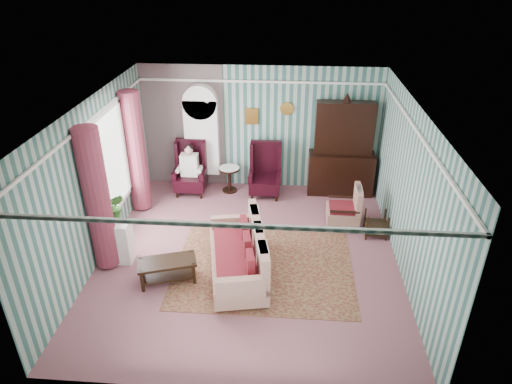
# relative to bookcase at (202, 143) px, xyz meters

# --- Properties ---
(floor) EXTENTS (6.00, 6.00, 0.00)m
(floor) POSITION_rel_bookcase_xyz_m (1.35, -2.84, -1.12)
(floor) COLOR #985861
(floor) RESTS_ON ground
(room_shell) EXTENTS (5.53, 6.02, 2.91)m
(room_shell) POSITION_rel_bookcase_xyz_m (0.73, -2.66, 0.89)
(room_shell) COLOR #39685E
(room_shell) RESTS_ON ground
(bookcase) EXTENTS (0.80, 0.28, 2.24)m
(bookcase) POSITION_rel_bookcase_xyz_m (0.00, 0.00, 0.00)
(bookcase) COLOR silver
(bookcase) RESTS_ON floor
(dresser_hutch) EXTENTS (1.50, 0.56, 2.36)m
(dresser_hutch) POSITION_rel_bookcase_xyz_m (3.25, -0.12, 0.06)
(dresser_hutch) COLOR black
(dresser_hutch) RESTS_ON floor
(wingback_left) EXTENTS (0.76, 0.80, 1.25)m
(wingback_left) POSITION_rel_bookcase_xyz_m (-0.25, -0.39, -0.50)
(wingback_left) COLOR black
(wingback_left) RESTS_ON floor
(wingback_right) EXTENTS (0.76, 0.80, 1.25)m
(wingback_right) POSITION_rel_bookcase_xyz_m (1.50, -0.39, -0.50)
(wingback_right) COLOR black
(wingback_right) RESTS_ON floor
(seated_woman) EXTENTS (0.44, 0.40, 1.18)m
(seated_woman) POSITION_rel_bookcase_xyz_m (-0.25, -0.39, -0.53)
(seated_woman) COLOR white
(seated_woman) RESTS_ON floor
(round_side_table) EXTENTS (0.50, 0.50, 0.60)m
(round_side_table) POSITION_rel_bookcase_xyz_m (0.65, -0.24, -0.82)
(round_side_table) COLOR black
(round_side_table) RESTS_ON floor
(nest_table) EXTENTS (0.45, 0.38, 0.54)m
(nest_table) POSITION_rel_bookcase_xyz_m (3.82, -1.94, -0.85)
(nest_table) COLOR black
(nest_table) RESTS_ON floor
(plant_stand) EXTENTS (0.55, 0.35, 0.80)m
(plant_stand) POSITION_rel_bookcase_xyz_m (-1.05, -3.14, -0.72)
(plant_stand) COLOR white
(plant_stand) RESTS_ON floor
(rug) EXTENTS (3.20, 2.60, 0.01)m
(rug) POSITION_rel_bookcase_xyz_m (1.65, -3.14, -1.11)
(rug) COLOR #4A1A18
(rug) RESTS_ON floor
(sofa) EXTENTS (1.29, 2.14, 0.94)m
(sofa) POSITION_rel_bookcase_xyz_m (1.19, -3.43, -0.65)
(sofa) COLOR #B3A88B
(sofa) RESTS_ON floor
(floral_armchair) EXTENTS (0.73, 0.75, 0.99)m
(floral_armchair) POSITION_rel_bookcase_xyz_m (3.19, -1.60, -0.63)
(floral_armchair) COLOR beige
(floral_armchair) RESTS_ON floor
(coffee_table) EXTENTS (1.08, 0.73, 0.43)m
(coffee_table) POSITION_rel_bookcase_xyz_m (0.02, -3.68, -0.91)
(coffee_table) COLOR black
(coffee_table) RESTS_ON floor
(potted_plant_a) EXTENTS (0.44, 0.41, 0.41)m
(potted_plant_a) POSITION_rel_bookcase_xyz_m (-1.14, -3.18, -0.11)
(potted_plant_a) COLOR #1F5119
(potted_plant_a) RESTS_ON plant_stand
(potted_plant_b) EXTENTS (0.32, 0.28, 0.51)m
(potted_plant_b) POSITION_rel_bookcase_xyz_m (-1.02, -2.99, -0.06)
(potted_plant_b) COLOR #194E18
(potted_plant_b) RESTS_ON plant_stand
(potted_plant_c) EXTENTS (0.30, 0.30, 0.42)m
(potted_plant_c) POSITION_rel_bookcase_xyz_m (-1.16, -3.03, -0.11)
(potted_plant_c) COLOR #1F531A
(potted_plant_c) RESTS_ON plant_stand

